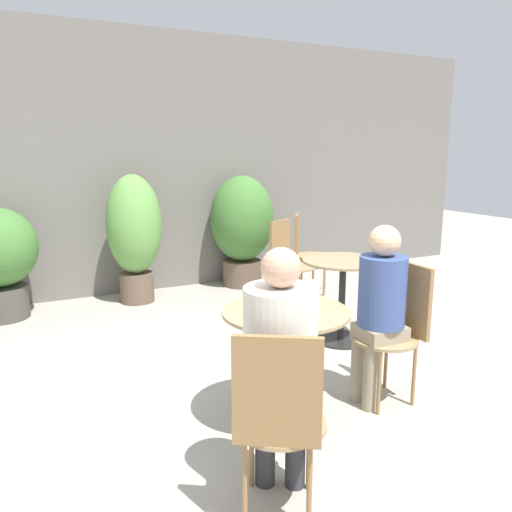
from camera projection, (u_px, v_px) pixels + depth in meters
ground_plane at (266, 446)px, 2.84m from camera, size 20.00×20.00×0.00m
storefront_wall at (123, 164)px, 5.67m from camera, size 10.00×0.06×3.00m
cafe_table_near at (286, 342)px, 2.96m from camera, size 0.76×0.76×0.73m
cafe_table_far at (342, 284)px, 4.32m from camera, size 0.70×0.70×0.73m
bistro_chair_0 at (278, 412)px, 2.14m from camera, size 0.49×0.49×0.93m
bistro_chair_1 at (398, 321)px, 3.29m from camera, size 0.43×0.43×0.93m
bistro_chair_2 at (287, 256)px, 5.35m from camera, size 0.48×0.49×0.93m
bistro_chair_3 at (304, 247)px, 5.87m from camera, size 0.50×0.49×0.93m
seated_person_0 at (280, 357)px, 2.25m from camera, size 0.41×0.42×1.24m
seated_person_1 at (380, 299)px, 3.20m from camera, size 0.31×0.30×1.19m
beer_glass_0 at (297, 304)px, 2.74m from camera, size 0.07×0.07×0.18m
beer_glass_1 at (313, 294)px, 2.95m from camera, size 0.07×0.07×0.17m
beer_glass_2 at (288, 288)px, 3.06m from camera, size 0.07×0.07×0.18m
beer_glass_3 at (258, 298)px, 2.93m from camera, size 0.07×0.07×0.14m
potted_plant_1 at (134, 231)px, 5.42m from camera, size 0.60×0.60×1.41m
potted_plant_2 at (242, 224)px, 6.12m from camera, size 0.78×0.78×1.36m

